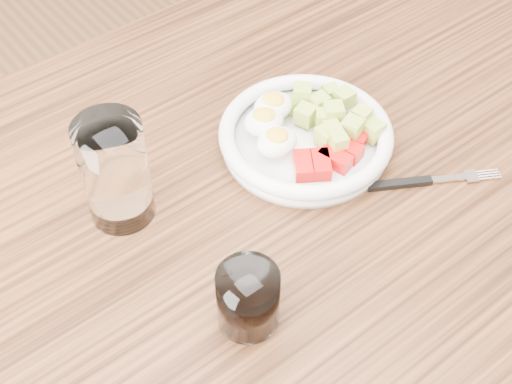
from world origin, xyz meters
TOP-DOWN VIEW (x-y plane):
  - dining_table at (0.00, 0.00)m, footprint 1.50×0.90m
  - bowl at (0.11, 0.06)m, footprint 0.24×0.24m
  - fork at (0.18, -0.09)m, footprint 0.16×0.10m
  - water_glass at (-0.15, 0.11)m, footprint 0.08×0.08m
  - coffee_glass at (-0.12, -0.11)m, footprint 0.07×0.07m

SIDE VIEW (x-z plane):
  - dining_table at x=0.00m, z-range 0.28..1.05m
  - fork at x=0.18m, z-range 0.77..0.78m
  - bowl at x=0.11m, z-range 0.76..0.82m
  - coffee_glass at x=-0.12m, z-range 0.77..0.85m
  - water_glass at x=-0.15m, z-range 0.77..0.92m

